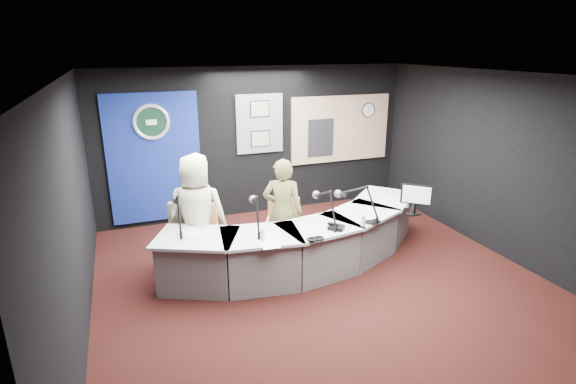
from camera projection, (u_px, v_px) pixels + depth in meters
name	position (u px, v px, depth m)	size (l,w,h in m)	color
ground	(321.00, 281.00, 6.29)	(6.00, 6.00, 0.00)	black
ceiling	(327.00, 76.00, 5.42)	(6.00, 6.00, 0.02)	silver
wall_back	(257.00, 142.00, 8.53)	(6.00, 0.02, 2.80)	black
wall_front	(502.00, 305.00, 3.19)	(6.00, 0.02, 2.80)	black
wall_left	(72.00, 216.00, 4.85)	(0.02, 6.00, 2.80)	black
wall_right	(502.00, 166.00, 6.86)	(0.02, 6.00, 2.80)	black
broadcast_desk	(303.00, 242.00, 6.65)	(4.50, 1.90, 0.75)	#B3B6B7
backdrop_panel	(155.00, 159.00, 7.91)	(1.60, 0.05, 2.30)	navy
agency_seal	(151.00, 122.00, 7.67)	(0.63, 0.63, 0.07)	silver
seal_center	(151.00, 122.00, 7.68)	(0.48, 0.48, 0.01)	black
pinboard	(260.00, 124.00, 8.41)	(0.90, 0.04, 1.10)	slate
framed_photo_upper	(260.00, 109.00, 8.29)	(0.34, 0.02, 0.27)	gray
framed_photo_lower	(260.00, 139.00, 8.47)	(0.34, 0.02, 0.27)	gray
booth_window_frame	(341.00, 129.00, 9.04)	(2.12, 0.06, 1.32)	tan
booth_glow	(341.00, 129.00, 9.03)	(2.00, 0.02, 1.20)	#D1C484
equipment_rack	(321.00, 138.00, 8.91)	(0.55, 0.02, 0.75)	black
wall_clock	(368.00, 110.00, 9.10)	(0.28, 0.28, 0.01)	white
armchair_left	(198.00, 237.00, 6.50)	(0.58, 0.58, 1.03)	tan
armchair_right	(283.00, 234.00, 6.75)	(0.51, 0.51, 0.91)	tan
draped_jacket	(186.00, 226.00, 6.62)	(0.50, 0.10, 0.70)	gray
person_man	(197.00, 214.00, 6.39)	(0.85, 0.55, 1.74)	beige
person_woman	(283.00, 212.00, 6.64)	(0.59, 0.39, 1.62)	brown
computer_monitor	(415.00, 194.00, 6.59)	(0.48, 0.03, 0.33)	black
desk_phone	(336.00, 227.00, 6.16)	(0.21, 0.17, 0.05)	black
headphones_near	(373.00, 222.00, 6.38)	(0.20, 0.20, 0.03)	black
headphones_far	(315.00, 239.00, 5.81)	(0.20, 0.20, 0.03)	black
paper_stack	(193.00, 232.00, 6.06)	(0.22, 0.31, 0.00)	white
notepad	(269.00, 244.00, 5.71)	(0.23, 0.32, 0.00)	white
boom_mic_a	(178.00, 210.00, 6.04)	(0.16, 0.74, 0.60)	black
boom_mic_b	(256.00, 210.00, 6.03)	(0.23, 0.73, 0.60)	black
boom_mic_c	(326.00, 204.00, 6.25)	(0.16, 0.74, 0.60)	black
boom_mic_d	(358.00, 200.00, 6.41)	(0.50, 0.61, 0.60)	black
water_bottles	(342.00, 217.00, 6.36)	(2.54, 0.49, 0.18)	silver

